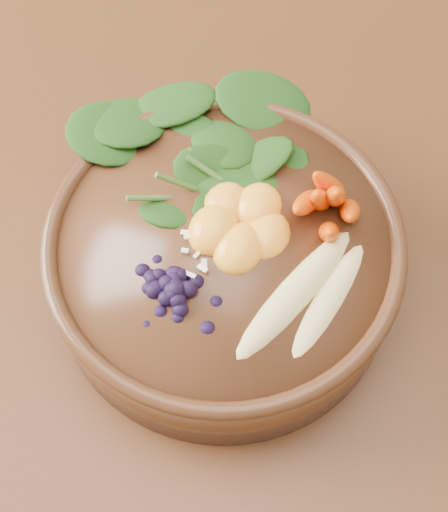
# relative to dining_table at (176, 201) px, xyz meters

# --- Properties ---
(ground) EXTENTS (4.00, 4.00, 0.00)m
(ground) POSITION_rel_dining_table_xyz_m (0.00, 0.00, -0.66)
(ground) COLOR #381E0F
(ground) RESTS_ON ground
(dining_table) EXTENTS (1.60, 0.90, 0.75)m
(dining_table) POSITION_rel_dining_table_xyz_m (0.00, 0.00, 0.00)
(dining_table) COLOR #331C0C
(dining_table) RESTS_ON ground
(stoneware_bowl) EXTENTS (0.33, 0.33, 0.07)m
(stoneware_bowl) POSITION_rel_dining_table_xyz_m (0.10, -0.11, 0.13)
(stoneware_bowl) COLOR #502C17
(stoneware_bowl) RESTS_ON dining_table
(kale_heap) EXTENTS (0.21, 0.20, 0.04)m
(kale_heap) POSITION_rel_dining_table_xyz_m (0.08, -0.04, 0.19)
(kale_heap) COLOR #1C4112
(kale_heap) RESTS_ON stoneware_bowl
(carrot_cluster) EXTENTS (0.07, 0.07, 0.07)m
(carrot_cluster) POSITION_rel_dining_table_xyz_m (0.17, -0.05, 0.20)
(carrot_cluster) COLOR #E03E00
(carrot_cluster) RESTS_ON stoneware_bowl
(banana_halves) EXTENTS (0.08, 0.15, 0.03)m
(banana_halves) POSITION_rel_dining_table_xyz_m (0.18, -0.13, 0.18)
(banana_halves) COLOR #E0CC84
(banana_halves) RESTS_ON stoneware_bowl
(mandarin_cluster) EXTENTS (0.10, 0.10, 0.03)m
(mandarin_cluster) POSITION_rel_dining_table_xyz_m (0.11, -0.09, 0.18)
(mandarin_cluster) COLOR #FFA025
(mandarin_cluster) RESTS_ON stoneware_bowl
(blueberry_pile) EXTENTS (0.15, 0.12, 0.04)m
(blueberry_pile) POSITION_rel_dining_table_xyz_m (0.09, -0.16, 0.18)
(blueberry_pile) COLOR black
(blueberry_pile) RESTS_ON stoneware_bowl
(coconut_flakes) EXTENTS (0.10, 0.09, 0.01)m
(coconut_flakes) POSITION_rel_dining_table_xyz_m (0.10, -0.13, 0.17)
(coconut_flakes) COLOR white
(coconut_flakes) RESTS_ON stoneware_bowl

